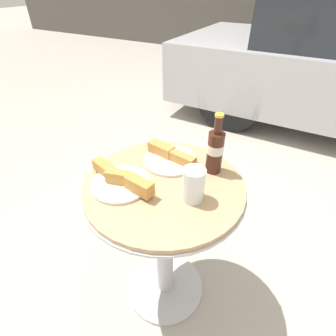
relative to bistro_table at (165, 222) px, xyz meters
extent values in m
plane|color=#A8A093|center=(0.00, 0.00, -0.52)|extent=(30.00, 30.00, 0.00)
cylinder|color=#B7B7BC|center=(0.00, 0.00, -0.51)|extent=(0.41, 0.41, 0.02)
cylinder|color=#B7B7BC|center=(0.00, 0.00, -0.15)|extent=(0.08, 0.08, 0.71)
cylinder|color=#B7B7BC|center=(0.00, 0.00, 0.20)|extent=(0.63, 0.63, 0.01)
cylinder|color=tan|center=(0.00, 0.00, 0.21)|extent=(0.62, 0.62, 0.02)
cylinder|color=#3D1E14|center=(0.13, 0.17, 0.31)|extent=(0.06, 0.06, 0.17)
cylinder|color=silver|center=(0.13, 0.17, 0.33)|extent=(0.06, 0.06, 0.04)
cylinder|color=#3D1E14|center=(0.13, 0.17, 0.43)|extent=(0.03, 0.03, 0.07)
cylinder|color=gold|center=(0.13, 0.17, 0.47)|extent=(0.03, 0.03, 0.01)
cylinder|color=silver|center=(0.13, -0.03, 0.27)|extent=(0.07, 0.07, 0.10)
cylinder|color=silver|center=(0.13, -0.03, 0.29)|extent=(0.08, 0.08, 0.13)
cylinder|color=silver|center=(-0.14, -0.09, 0.23)|extent=(0.22, 0.22, 0.01)
cube|color=white|center=(-0.14, -0.09, 0.24)|extent=(0.16, 0.16, 0.00)
cube|color=#B77F3D|center=(-0.22, -0.07, 0.26)|extent=(0.12, 0.07, 0.04)
cube|color=#B77F3D|center=(-0.14, -0.09, 0.26)|extent=(0.11, 0.06, 0.05)
cube|color=#B77F3D|center=(-0.04, -0.10, 0.26)|extent=(0.11, 0.06, 0.05)
cylinder|color=silver|center=(-0.05, 0.14, 0.23)|extent=(0.23, 0.23, 0.01)
cube|color=white|center=(-0.05, 0.14, 0.24)|extent=(0.17, 0.17, 0.00)
cube|color=#B77F3D|center=(-0.10, 0.15, 0.26)|extent=(0.12, 0.07, 0.04)
cube|color=#B77F3D|center=(-0.01, 0.14, 0.26)|extent=(0.15, 0.06, 0.04)
cylinder|color=black|center=(-0.33, 3.49, -0.17)|extent=(0.71, 0.21, 0.71)
cylinder|color=black|center=(-0.33, 1.98, -0.17)|extent=(0.71, 0.21, 0.71)
camera|label=1|loc=(0.39, -0.66, 0.86)|focal=28.00mm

